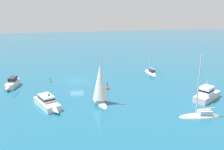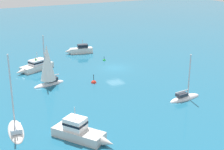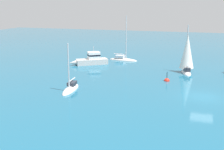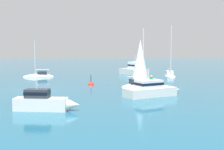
{
  "view_description": "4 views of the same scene",
  "coord_description": "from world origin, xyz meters",
  "px_view_note": "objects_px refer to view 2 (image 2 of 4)",
  "views": [
    {
      "loc": [
        -2.03,
        -46.3,
        14.26
      ],
      "look_at": [
        5.83,
        -5.03,
        2.18
      ],
      "focal_mm": 41.27,
      "sensor_mm": 36.0,
      "label": 1
    },
    {
      "loc": [
        46.74,
        -23.22,
        16.81
      ],
      "look_at": [
        7.2,
        -4.1,
        1.65
      ],
      "focal_mm": 54.08,
      "sensor_mm": 36.0,
      "label": 2
    },
    {
      "loc": [
        -0.26,
        33.75,
        10.2
      ],
      "look_at": [
        11.97,
        -3.7,
        0.79
      ],
      "focal_mm": 48.04,
      "sensor_mm": 36.0,
      "label": 3
    },
    {
      "loc": [
        -36.97,
        -5.38,
        5.28
      ],
      "look_at": [
        2.94,
        -8.44,
        1.44
      ],
      "focal_mm": 52.76,
      "sensor_mm": 36.0,
      "label": 4
    }
  ],
  "objects_px": {
    "sloop": "(16,130)",
    "launch": "(80,50)",
    "channel_buoy": "(94,83)",
    "sailboat_1": "(48,67)",
    "sailboat": "(185,98)",
    "mooring_buoy": "(104,60)",
    "cabin_cruiser": "(80,132)",
    "motor_cruiser": "(36,66)"
  },
  "relations": [
    {
      "from": "channel_buoy",
      "to": "mooring_buoy",
      "type": "distance_m",
      "value": 11.33
    },
    {
      "from": "sloop",
      "to": "cabin_cruiser",
      "type": "bearing_deg",
      "value": -122.35
    },
    {
      "from": "cabin_cruiser",
      "to": "mooring_buoy",
      "type": "xyz_separation_m",
      "value": [
        -23.63,
        13.42,
        -0.78
      ]
    },
    {
      "from": "sloop",
      "to": "launch",
      "type": "relative_size",
      "value": 1.61
    },
    {
      "from": "motor_cruiser",
      "to": "mooring_buoy",
      "type": "distance_m",
      "value": 12.0
    },
    {
      "from": "sailboat",
      "to": "launch",
      "type": "bearing_deg",
      "value": 92.7
    },
    {
      "from": "sloop",
      "to": "sailboat_1",
      "type": "height_order",
      "value": "sloop"
    },
    {
      "from": "sloop",
      "to": "launch",
      "type": "distance_m",
      "value": 30.7
    },
    {
      "from": "sloop",
      "to": "sailboat_1",
      "type": "distance_m",
      "value": 13.98
    },
    {
      "from": "launch",
      "to": "cabin_cruiser",
      "type": "bearing_deg",
      "value": 78.84
    },
    {
      "from": "channel_buoy",
      "to": "mooring_buoy",
      "type": "height_order",
      "value": "channel_buoy"
    },
    {
      "from": "sloop",
      "to": "cabin_cruiser",
      "type": "relative_size",
      "value": 1.37
    },
    {
      "from": "sailboat_1",
      "to": "launch",
      "type": "bearing_deg",
      "value": -138.81
    },
    {
      "from": "sloop",
      "to": "sailboat_1",
      "type": "bearing_deg",
      "value": -24.61
    },
    {
      "from": "sailboat",
      "to": "sailboat_1",
      "type": "height_order",
      "value": "sailboat_1"
    },
    {
      "from": "sailboat",
      "to": "mooring_buoy",
      "type": "bearing_deg",
      "value": 89.49
    },
    {
      "from": "sloop",
      "to": "sailboat_1",
      "type": "relative_size",
      "value": 1.12
    },
    {
      "from": "cabin_cruiser",
      "to": "motor_cruiser",
      "type": "xyz_separation_m",
      "value": [
        -23.53,
        1.44,
        -0.11
      ]
    },
    {
      "from": "cabin_cruiser",
      "to": "channel_buoy",
      "type": "bearing_deg",
      "value": 117.07
    },
    {
      "from": "cabin_cruiser",
      "to": "sailboat_1",
      "type": "relative_size",
      "value": 0.82
    },
    {
      "from": "sailboat",
      "to": "mooring_buoy",
      "type": "height_order",
      "value": "sailboat"
    },
    {
      "from": "sailboat_1",
      "to": "mooring_buoy",
      "type": "bearing_deg",
      "value": -161.22
    },
    {
      "from": "motor_cruiser",
      "to": "sailboat",
      "type": "height_order",
      "value": "sailboat"
    },
    {
      "from": "sailboat_1",
      "to": "launch",
      "type": "height_order",
      "value": "sailboat_1"
    },
    {
      "from": "motor_cruiser",
      "to": "launch",
      "type": "bearing_deg",
      "value": -171.68
    },
    {
      "from": "channel_buoy",
      "to": "sloop",
      "type": "bearing_deg",
      "value": -52.42
    },
    {
      "from": "sailboat",
      "to": "channel_buoy",
      "type": "height_order",
      "value": "sailboat"
    },
    {
      "from": "sloop",
      "to": "sailboat",
      "type": "xyz_separation_m",
      "value": [
        0.57,
        20.91,
        -0.05
      ]
    },
    {
      "from": "launch",
      "to": "mooring_buoy",
      "type": "height_order",
      "value": "launch"
    },
    {
      "from": "sloop",
      "to": "motor_cruiser",
      "type": "relative_size",
      "value": 1.29
    },
    {
      "from": "sailboat",
      "to": "cabin_cruiser",
      "type": "bearing_deg",
      "value": -173.32
    },
    {
      "from": "sailboat",
      "to": "launch",
      "type": "relative_size",
      "value": 1.19
    },
    {
      "from": "cabin_cruiser",
      "to": "sailboat_1",
      "type": "bearing_deg",
      "value": 139.89
    },
    {
      "from": "sloop",
      "to": "mooring_buoy",
      "type": "relative_size",
      "value": 8.68
    },
    {
      "from": "sailboat_1",
      "to": "mooring_buoy",
      "type": "height_order",
      "value": "sailboat_1"
    },
    {
      "from": "sailboat",
      "to": "launch",
      "type": "distance_m",
      "value": 26.66
    },
    {
      "from": "mooring_buoy",
      "to": "sailboat",
      "type": "bearing_deg",
      "value": 5.88
    },
    {
      "from": "motor_cruiser",
      "to": "channel_buoy",
      "type": "relative_size",
      "value": 4.03
    },
    {
      "from": "launch",
      "to": "channel_buoy",
      "type": "height_order",
      "value": "launch"
    },
    {
      "from": "sloop",
      "to": "sailboat",
      "type": "height_order",
      "value": "sloop"
    },
    {
      "from": "sloop",
      "to": "cabin_cruiser",
      "type": "height_order",
      "value": "sloop"
    },
    {
      "from": "sailboat_1",
      "to": "launch",
      "type": "distance_m",
      "value": 17.08
    }
  ]
}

